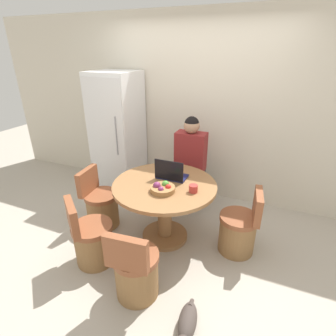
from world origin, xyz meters
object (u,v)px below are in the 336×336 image
Objects in this scene: laptop at (171,174)px; fruit_bowl at (162,188)px; dining_table at (165,200)px; chair_near_left_corner at (92,241)px; cat at (187,324)px; person_seated at (191,159)px; chair_near_camera at (136,272)px; chair_right_side at (239,230)px; chair_left_side at (101,206)px; refrigerator at (118,134)px.

fruit_bowl is (0.03, -0.31, -0.02)m from laptop.
chair_near_left_corner is at bearing -129.68° from dining_table.
dining_table is 0.90m from chair_near_left_corner.
cat is (0.63, -1.02, -0.44)m from dining_table.
chair_near_left_corner is 2.94× the size of fruit_bowl.
person_seated is at bearing 86.36° from dining_table.
laptop reaches higher than dining_table.
chair_right_side is at bearing -134.11° from chair_near_camera.
fruit_bowl reaches higher than chair_left_side.
dining_table is 0.88× the size of person_seated.
refrigerator reaches higher than cat.
laptop is at bearing 87.10° from person_seated.
refrigerator is at bearing -118.63° from chair_right_side.
chair_near_camera is 1.57× the size of cat.
refrigerator is at bearing -4.11° from person_seated.
refrigerator is 1.79m from chair_near_left_corner.
cat is (-0.22, -1.13, -0.19)m from chair_right_side.
chair_right_side is 1.16m from person_seated.
dining_table is at bearing -156.31° from cat.
fruit_bowl is at bearing -153.74° from cat.
laptop is at bearing -85.33° from chair_near_left_corner.
chair_left_side is 1.04m from fruit_bowl.
chair_near_camera is 1.22m from chair_left_side.
cat is (1.80, -1.91, -0.83)m from refrigerator.
person_seated reaches higher than laptop.
refrigerator is at bearing -60.13° from chair_near_camera.
cat is (0.58, -1.83, -0.64)m from person_seated.
fruit_bowl is (-0.00, -0.97, 0.04)m from person_seated.
chair_right_side reaches higher than dining_table.
chair_near_camera is 2.94× the size of fruit_bowl.
fruit_bowl is at bearing 89.82° from person_seated.
refrigerator is 2.37× the size of chair_near_left_corner.
chair_right_side is at bearing -111.49° from chair_near_left_corner.
laptop is at bearing -160.36° from cat.
fruit_bowl is (0.05, -0.17, 0.24)m from dining_table.
dining_table is at bearing 86.36° from person_seated.
chair_near_camera is 0.60m from cat.
chair_left_side is 2.94× the size of fruit_bowl.
fruit_bowl is (1.21, -1.06, -0.14)m from refrigerator.
dining_table is 0.90m from chair_right_side.
person_seated reaches higher than chair_near_camera.
fruit_bowl is at bearing 95.54° from laptop.
chair_near_left_corner is at bearing -68.49° from refrigerator.
dining_table is 1.51× the size of chair_left_side.
cat is (0.59, -0.85, -0.69)m from fruit_bowl.
fruit_bowl reaches higher than chair_near_left_corner.
laptop is at bearing 83.06° from dining_table.
cat is (1.18, -0.36, -0.19)m from chair_near_left_corner.
chair_near_left_corner is 1.12m from laptop.
refrigerator is 1.37× the size of person_seated.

